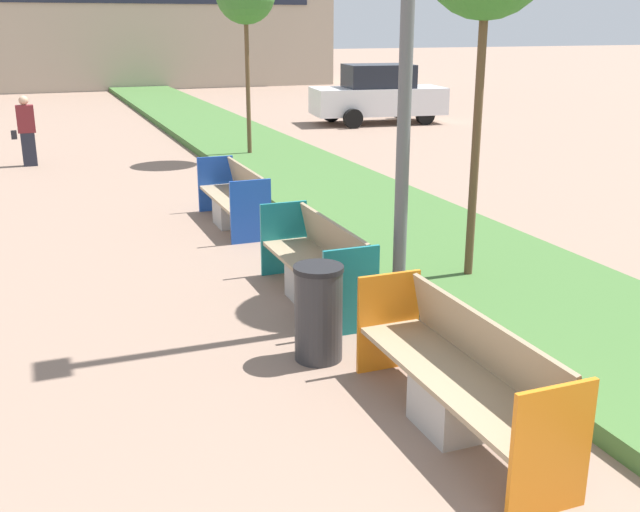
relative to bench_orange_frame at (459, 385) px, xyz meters
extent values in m
cube|color=#426B33|center=(2.26, 7.74, -0.29)|extent=(2.80, 120.00, 0.18)
cube|color=tan|center=(3.06, 35.53, 3.79)|extent=(18.77, 5.05, 8.34)
cube|color=#ADA8A0|center=(-0.04, 0.00, -0.17)|extent=(0.52, 0.60, 0.42)
cube|color=tan|center=(-0.04, 0.00, 0.06)|extent=(0.58, 2.32, 0.05)
cube|color=tan|center=(0.23, 0.00, 0.32)|extent=(0.14, 2.23, 0.48)
cube|color=orange|center=(-0.04, -1.18, 0.09)|extent=(0.62, 0.04, 0.94)
cube|color=orange|center=(-0.04, 1.18, 0.09)|extent=(0.62, 0.04, 0.94)
cube|color=#ADA8A0|center=(-0.04, 3.13, -0.17)|extent=(0.52, 0.60, 0.42)
cube|color=tan|center=(-0.04, 3.13, 0.06)|extent=(0.58, 2.12, 0.05)
cube|color=tan|center=(0.23, 3.13, 0.32)|extent=(0.14, 2.03, 0.48)
cube|color=#197A7F|center=(-0.04, 2.05, 0.09)|extent=(0.62, 0.04, 0.94)
cube|color=#197A7F|center=(-0.04, 4.20, 0.09)|extent=(0.62, 0.04, 0.94)
cube|color=#ADA8A0|center=(-0.04, 6.79, -0.17)|extent=(0.52, 0.60, 0.42)
cube|color=tan|center=(-0.04, 6.79, 0.06)|extent=(0.58, 2.11, 0.05)
cube|color=tan|center=(0.23, 6.79, 0.32)|extent=(0.14, 2.02, 0.48)
cube|color=blue|center=(-0.04, 5.72, 0.09)|extent=(0.62, 0.04, 0.94)
cube|color=blue|center=(-0.04, 7.87, 0.09)|extent=(0.62, 0.04, 0.94)
cylinder|color=#2D2D30|center=(-0.57, 1.62, 0.07)|extent=(0.46, 0.46, 0.89)
cylinder|color=black|center=(-0.57, 1.62, 0.54)|extent=(0.48, 0.48, 0.05)
cylinder|color=#56595B|center=(0.61, 2.24, 2.88)|extent=(0.14, 0.14, 6.52)
cylinder|color=brown|center=(1.88, 2.86, 1.35)|extent=(0.10, 0.10, 3.46)
cylinder|color=brown|center=(1.88, 12.44, 1.31)|extent=(0.10, 0.10, 3.37)
cube|color=#232633|center=(-2.98, 13.58, 0.00)|extent=(0.30, 0.22, 0.75)
cube|color=maroon|center=(-2.98, 13.58, 0.68)|extent=(0.38, 0.24, 0.61)
sphere|color=tan|center=(-2.98, 13.58, 1.09)|extent=(0.21, 0.21, 0.21)
cube|color=#232328|center=(-3.26, 13.58, 0.34)|extent=(0.12, 0.20, 0.18)
cube|color=silver|center=(7.67, 17.57, 0.34)|extent=(4.40, 2.32, 0.84)
cube|color=black|center=(7.67, 17.57, 1.12)|extent=(2.29, 1.82, 0.72)
cylinder|color=black|center=(8.93, 16.67, -0.08)|extent=(0.60, 0.20, 0.60)
cylinder|color=black|center=(8.93, 18.47, -0.08)|extent=(0.60, 0.20, 0.60)
cylinder|color=black|center=(6.41, 16.67, -0.08)|extent=(0.60, 0.20, 0.60)
cylinder|color=black|center=(6.41, 18.47, -0.08)|extent=(0.60, 0.20, 0.60)
camera|label=1|loc=(-2.97, -4.58, 2.74)|focal=42.00mm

